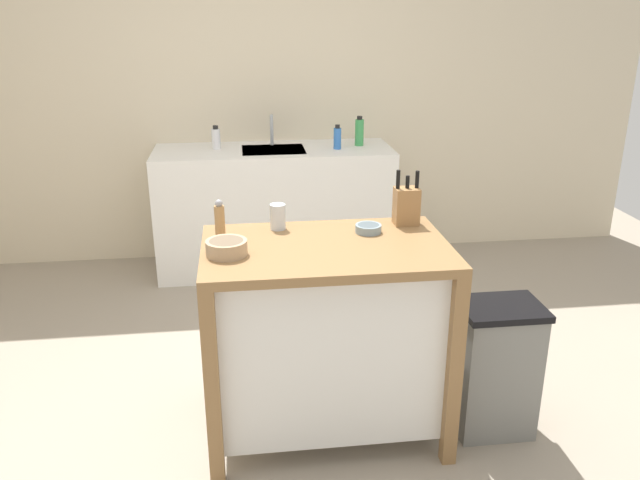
{
  "coord_description": "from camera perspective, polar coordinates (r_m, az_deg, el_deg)",
  "views": [
    {
      "loc": [
        -0.12,
        -2.63,
        1.86
      ],
      "look_at": [
        0.22,
        0.07,
        0.86
      ],
      "focal_mm": 36.1,
      "sensor_mm": 36.0,
      "label": 1
    }
  ],
  "objects": [
    {
      "name": "drinking_cup",
      "position": [
        2.88,
        -3.76,
        2.07
      ],
      "size": [
        0.07,
        0.07,
        0.12
      ],
      "color": "silver",
      "rests_on": "kitchen_island"
    },
    {
      "name": "bowl_ceramic_small",
      "position": [
        2.6,
        -8.29,
        -0.65
      ],
      "size": [
        0.17,
        0.17,
        0.06
      ],
      "color": "tan",
      "rests_on": "kitchen_island"
    },
    {
      "name": "sink_counter",
      "position": [
        4.73,
        -4.03,
        2.77
      ],
      "size": [
        1.69,
        0.6,
        0.9
      ],
      "color": "white",
      "rests_on": "ground"
    },
    {
      "name": "bowl_stoneware_deep",
      "position": [
        2.85,
        4.31,
        1.05
      ],
      "size": [
        0.12,
        0.12,
        0.04
      ],
      "color": "gray",
      "rests_on": "kitchen_island"
    },
    {
      "name": "trash_bin",
      "position": [
        3.06,
        15.27,
        -10.87
      ],
      "size": [
        0.36,
        0.28,
        0.63
      ],
      "color": "slate",
      "rests_on": "ground"
    },
    {
      "name": "ground_plane",
      "position": [
        3.22,
        -3.95,
        -15.14
      ],
      "size": [
        6.98,
        6.98,
        0.0
      ],
      "primitive_type": "plane",
      "color": "gray",
      "rests_on": "ground"
    },
    {
      "name": "bottle_spray_cleaner",
      "position": [
        4.71,
        3.51,
        9.54
      ],
      "size": [
        0.06,
        0.06,
        0.21
      ],
      "color": "green",
      "rests_on": "sink_counter"
    },
    {
      "name": "kitchen_island",
      "position": [
        2.86,
        0.52,
        -8.0
      ],
      "size": [
        1.04,
        0.66,
        0.91
      ],
      "color": "olive",
      "rests_on": "ground"
    },
    {
      "name": "bottle_dish_soap",
      "position": [
        4.65,
        -9.2,
        8.89
      ],
      "size": [
        0.06,
        0.06,
        0.17
      ],
      "color": "white",
      "rests_on": "sink_counter"
    },
    {
      "name": "bottle_hand_soap",
      "position": [
        4.59,
        1.55,
        9.04
      ],
      "size": [
        0.05,
        0.05,
        0.17
      ],
      "color": "blue",
      "rests_on": "sink_counter"
    },
    {
      "name": "wall_back",
      "position": [
        4.89,
        -6.02,
        13.49
      ],
      "size": [
        5.98,
        0.1,
        2.6
      ],
      "primitive_type": "cube",
      "color": "beige",
      "rests_on": "ground"
    },
    {
      "name": "pepper_grinder",
      "position": [
        2.78,
        -8.88,
        1.73
      ],
      "size": [
        0.04,
        0.04,
        0.17
      ],
      "color": "#AD7F4C",
      "rests_on": "kitchen_island"
    },
    {
      "name": "knife_block",
      "position": [
        2.95,
        7.67,
        3.08
      ],
      "size": [
        0.11,
        0.09,
        0.25
      ],
      "color": "#9E7042",
      "rests_on": "kitchen_island"
    },
    {
      "name": "sink_faucet",
      "position": [
        4.73,
        -4.3,
        9.71
      ],
      "size": [
        0.02,
        0.02,
        0.22
      ],
      "color": "#B7BCC1",
      "rests_on": "sink_counter"
    }
  ]
}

